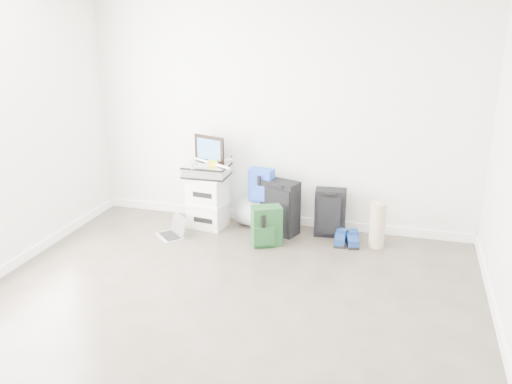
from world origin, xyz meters
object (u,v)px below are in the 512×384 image
(boxes_stack, at_px, (208,201))
(laptop, at_px, (173,232))
(duffel_bag, at_px, (262,214))
(carry_on, at_px, (330,213))
(briefcase, at_px, (207,170))
(large_suitcase, at_px, (280,208))

(boxes_stack, height_order, laptop, boxes_stack)
(duffel_bag, distance_m, carry_on, 0.80)
(briefcase, bearing_deg, large_suitcase, 1.24)
(duffel_bag, xyz_separation_m, laptop, (-0.90, -0.52, -0.12))
(boxes_stack, distance_m, laptop, 0.55)
(boxes_stack, bearing_deg, duffel_bag, 18.64)
(large_suitcase, distance_m, laptop, 1.25)
(briefcase, bearing_deg, boxes_stack, 103.53)
(boxes_stack, bearing_deg, laptop, -117.07)
(briefcase, xyz_separation_m, large_suitcase, (0.87, 0.03, -0.38))
(duffel_bag, height_order, large_suitcase, large_suitcase)
(briefcase, bearing_deg, duffel_bag, 10.54)
(duffel_bag, distance_m, large_suitcase, 0.30)
(boxes_stack, distance_m, briefcase, 0.38)
(boxes_stack, distance_m, large_suitcase, 0.87)
(briefcase, distance_m, duffel_bag, 0.82)
(boxes_stack, xyz_separation_m, laptop, (-0.27, -0.40, -0.25))
(briefcase, distance_m, carry_on, 1.49)
(large_suitcase, xyz_separation_m, carry_on, (0.55, 0.10, -0.04))
(briefcase, distance_m, large_suitcase, 0.95)
(boxes_stack, height_order, carry_on, boxes_stack)
(duffel_bag, height_order, carry_on, carry_on)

